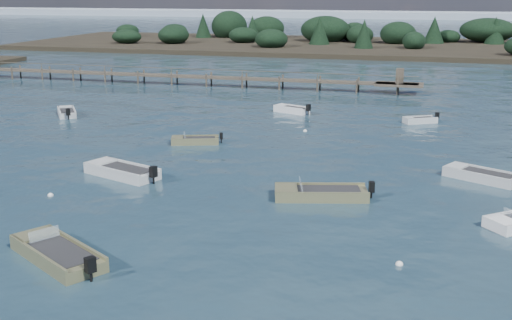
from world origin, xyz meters
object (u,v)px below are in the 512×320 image
(tender_far_grey_b, at_px, (420,121))
(dinghy_near_olive, at_px, (57,256))
(jetty, at_px, (174,76))
(dinghy_mid_grey, at_px, (122,173))
(dinghy_mid_white_a, at_px, (321,195))
(tender_far_white, at_px, (292,111))
(tender_far_grey, at_px, (67,114))
(dinghy_extra_b, at_px, (481,177))
(dinghy_extra_a, at_px, (195,142))

(tender_far_grey_b, height_order, dinghy_near_olive, dinghy_near_olive)
(jetty, bearing_deg, dinghy_mid_grey, -72.23)
(dinghy_mid_white_a, distance_m, dinghy_near_olive, 14.24)
(tender_far_white, bearing_deg, tender_far_grey_b, -8.15)
(tender_far_grey, bearing_deg, dinghy_near_olive, -59.26)
(dinghy_extra_b, xyz_separation_m, dinghy_mid_grey, (-20.71, -4.92, 0.02))
(tender_far_grey_b, distance_m, tender_far_white, 11.45)
(tender_far_white, xyz_separation_m, jetty, (-17.02, 13.57, 0.81))
(dinghy_near_olive, relative_size, jetty, 0.08)
(dinghy_extra_b, distance_m, dinghy_mid_grey, 21.29)
(tender_far_grey, xyz_separation_m, tender_far_white, (18.88, 6.64, 0.00))
(tender_far_grey, relative_size, jetty, 0.06)
(tender_far_grey_b, bearing_deg, tender_far_white, 171.85)
(dinghy_extra_a, height_order, tender_far_white, tender_far_white)
(dinghy_extra_a, relative_size, dinghy_mid_grey, 0.72)
(tender_far_white, bearing_deg, dinghy_extra_b, -49.10)
(tender_far_grey_b, xyz_separation_m, jetty, (-28.36, 15.19, 0.84))
(dinghy_extra_a, xyz_separation_m, tender_far_grey, (-14.69, 6.89, 0.04))
(dinghy_near_olive, bearing_deg, tender_far_white, 86.08)
(dinghy_mid_grey, bearing_deg, dinghy_extra_a, 82.07)
(dinghy_extra_a, xyz_separation_m, tender_far_white, (4.19, 13.53, 0.04))
(tender_far_grey_b, height_order, dinghy_extra_a, dinghy_extra_a)
(tender_far_white, bearing_deg, dinghy_mid_white_a, -73.96)
(dinghy_mid_grey, bearing_deg, dinghy_extra_b, 13.37)
(dinghy_near_olive, xyz_separation_m, dinghy_mid_grey, (-3.09, 11.88, 0.01))
(tender_far_grey_b, distance_m, tender_far_grey, 30.63)
(dinghy_extra_a, xyz_separation_m, dinghy_near_olive, (1.83, -20.90, 0.04))
(dinghy_extra_a, height_order, dinghy_near_olive, dinghy_near_olive)
(dinghy_near_olive, height_order, tender_far_white, dinghy_near_olive)
(jetty, bearing_deg, tender_far_grey_b, -28.18)
(dinghy_mid_white_a, xyz_separation_m, dinghy_extra_b, (8.51, 5.87, -0.00))
(dinghy_near_olive, relative_size, dinghy_mid_grey, 1.00)
(jetty, bearing_deg, dinghy_near_olive, -73.01)
(dinghy_extra_b, relative_size, tender_far_white, 1.25)
(dinghy_mid_white_a, height_order, jetty, jetty)
(tender_far_grey, height_order, dinghy_near_olive, dinghy_near_olive)
(dinghy_mid_white_a, height_order, tender_far_grey, dinghy_mid_white_a)
(dinghy_mid_white_a, xyz_separation_m, dinghy_mid_grey, (-12.20, 0.95, 0.02))
(dinghy_near_olive, relative_size, tender_far_white, 1.47)
(dinghy_extra_a, relative_size, tender_far_grey, 1.04)
(dinghy_mid_white_a, relative_size, jetty, 0.08)
(tender_far_grey_b, relative_size, dinghy_mid_white_a, 0.55)
(dinghy_mid_grey, xyz_separation_m, jetty, (-11.58, 36.11, 0.81))
(dinghy_extra_b, height_order, tender_far_grey, tender_far_grey)
(dinghy_mid_white_a, distance_m, tender_far_white, 24.44)
(dinghy_extra_b, height_order, dinghy_mid_grey, dinghy_mid_grey)
(dinghy_extra_b, bearing_deg, dinghy_mid_white_a, -145.42)
(dinghy_extra_a, bearing_deg, dinghy_mid_white_a, -42.30)
(tender_far_grey_b, relative_size, tender_far_grey, 0.83)
(dinghy_mid_white_a, bearing_deg, tender_far_grey_b, 78.17)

